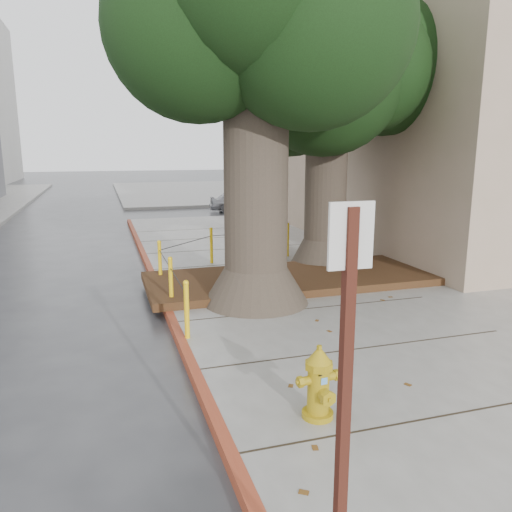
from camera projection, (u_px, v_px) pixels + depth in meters
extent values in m
plane|color=#28282B|center=(330.00, 362.00, 7.35)|extent=(140.00, 140.00, 0.00)
cube|color=slate|center=(228.00, 190.00, 37.08)|extent=(16.00, 20.00, 0.15)
cube|color=maroon|center=(170.00, 317.00, 9.09)|extent=(0.14, 26.00, 0.16)
cube|color=black|center=(291.00, 278.00, 11.20)|extent=(6.40, 2.60, 0.16)
cube|color=tan|center=(492.00, 92.00, 17.14)|extent=(12.00, 13.00, 10.00)
cube|color=silver|center=(378.00, 129.00, 35.32)|extent=(10.00, 10.00, 9.00)
cube|color=slate|center=(404.00, 114.00, 42.35)|extent=(12.00, 14.00, 12.00)
cone|color=#4C3F33|center=(256.00, 284.00, 9.68)|extent=(2.04, 2.04, 0.70)
cylinder|color=#4C3F33|center=(256.00, 179.00, 9.25)|extent=(1.20, 1.20, 4.22)
sphere|color=black|center=(306.00, 19.00, 9.33)|extent=(3.00, 3.00, 3.00)
cone|color=#4C3F33|center=(324.00, 252.00, 12.76)|extent=(1.77, 1.77, 0.70)
cylinder|color=#4C3F33|center=(326.00, 180.00, 12.38)|extent=(1.04, 1.04, 3.84)
sphere|color=black|center=(330.00, 47.00, 11.73)|extent=(3.80, 3.80, 3.80)
sphere|color=black|center=(362.00, 71.00, 12.52)|extent=(3.00, 3.00, 3.00)
cylinder|color=yellow|center=(187.00, 311.00, 7.79)|extent=(0.08, 0.08, 0.90)
sphere|color=yellow|center=(186.00, 283.00, 7.70)|extent=(0.09, 0.09, 0.09)
cylinder|color=yellow|center=(171.00, 282.00, 9.47)|extent=(0.08, 0.08, 0.90)
sphere|color=yellow|center=(170.00, 259.00, 9.38)|extent=(0.09, 0.09, 0.09)
cylinder|color=yellow|center=(160.00, 262.00, 11.15)|extent=(0.08, 0.08, 0.90)
sphere|color=yellow|center=(159.00, 242.00, 11.06)|extent=(0.09, 0.09, 0.09)
cylinder|color=yellow|center=(211.00, 246.00, 12.99)|extent=(0.08, 0.08, 0.90)
sphere|color=yellow|center=(211.00, 229.00, 12.89)|extent=(0.09, 0.09, 0.09)
cylinder|color=yellow|center=(288.00, 240.00, 13.81)|extent=(0.08, 0.08, 0.90)
sphere|color=yellow|center=(288.00, 224.00, 13.72)|extent=(0.09, 0.09, 0.09)
cylinder|color=black|center=(178.00, 280.00, 8.57)|extent=(0.02, 1.80, 0.02)
cylinder|color=black|center=(164.00, 258.00, 10.26)|extent=(0.02, 1.80, 0.02)
cylinder|color=black|center=(187.00, 243.00, 12.01)|extent=(1.51, 1.51, 0.02)
cylinder|color=black|center=(251.00, 233.00, 13.34)|extent=(2.20, 0.22, 0.02)
cylinder|color=#AF8E11|center=(317.00, 414.00, 5.55)|extent=(0.38, 0.38, 0.07)
cylinder|color=#AF8E11|center=(318.00, 389.00, 5.49)|extent=(0.26, 0.26, 0.55)
cylinder|color=#AF8E11|center=(319.00, 365.00, 5.43)|extent=(0.35, 0.35, 0.08)
cone|color=#AF8E11|center=(319.00, 356.00, 5.41)|extent=(0.32, 0.32, 0.15)
cylinder|color=#AF8E11|center=(319.00, 348.00, 5.39)|extent=(0.07, 0.07, 0.05)
cylinder|color=#AF8E11|center=(307.00, 381.00, 5.41)|extent=(0.16, 0.11, 0.10)
cylinder|color=#AF8E11|center=(330.00, 376.00, 5.52)|extent=(0.16, 0.11, 0.10)
cylinder|color=#AF8E11|center=(324.00, 395.00, 5.37)|extent=(0.16, 0.17, 0.14)
cube|color=#5999D8|center=(324.00, 381.00, 5.35)|extent=(0.08, 0.01, 0.08)
cube|color=#471911|center=(343.00, 431.00, 2.90)|extent=(0.06, 0.06, 2.63)
cube|color=silver|center=(351.00, 236.00, 2.66)|extent=(0.26, 0.02, 0.37)
imported|color=#939397|center=(241.00, 201.00, 24.96)|extent=(3.25, 1.63, 1.06)
imported|color=maroon|center=(382.00, 194.00, 27.58)|extent=(4.08, 1.52, 1.33)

